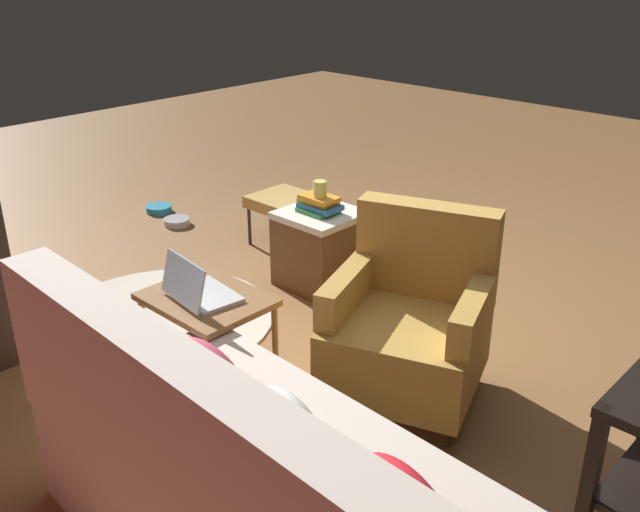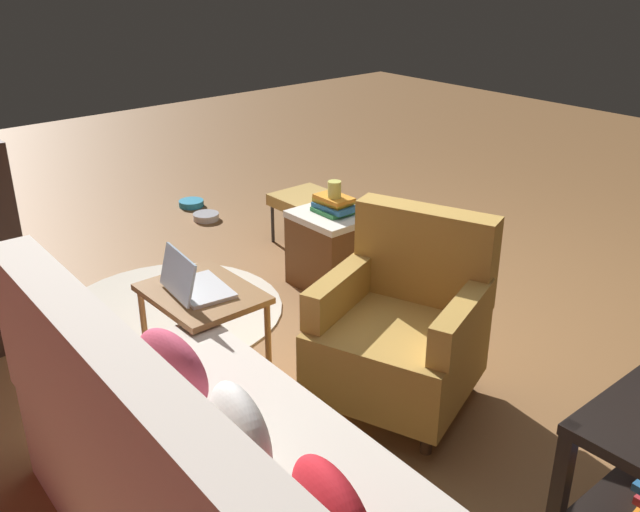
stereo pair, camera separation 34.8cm
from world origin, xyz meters
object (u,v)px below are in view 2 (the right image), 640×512
armchair (403,328)px  pet_bowl_steel (206,217)px  laptop_desk (203,302)px  laptop (193,284)px  pet_bowl_teal (191,203)px  book_stack_hamper (334,204)px  wicker_hamper (335,248)px  ottoman (306,202)px  couch (226,503)px  yellow_mug (334,189)px

armchair → pet_bowl_steel: bearing=-12.1°
laptop_desk → laptop: bearing=82.7°
armchair → pet_bowl_teal: armchair is taller
laptop_desk → pet_bowl_teal: size_ratio=2.80×
laptop_desk → book_stack_hamper: size_ratio=2.12×
wicker_hamper → pet_bowl_teal: bearing=-1.9°
book_stack_hamper → ottoman: book_stack_hamper is taller
ottoman → pet_bowl_steel: ottoman is taller
laptop → pet_bowl_teal: laptop is taller
couch → laptop: size_ratio=5.53×
couch → armchair: bearing=-73.0°
yellow_mug → pet_bowl_teal: yellow_mug is taller
laptop_desk → ottoman: laptop_desk is taller
couch → book_stack_hamper: 2.29m
laptop → wicker_hamper: laptop is taller
pet_bowl_teal → laptop_desk: bearing=150.8°
laptop_desk → wicker_hamper: (0.38, -1.17, -0.18)m
couch → book_stack_hamper: couch is taller
armchair → pet_bowl_teal: bearing=-12.1°
yellow_mug → ottoman: 0.79m
armchair → pet_bowl_teal: 3.01m
book_stack_hamper → yellow_mug: yellow_mug is taller
armchair → laptop_desk: (0.71, 0.61, 0.06)m
couch → wicker_hamper: 2.29m
laptop → pet_bowl_steel: 2.28m
yellow_mug → laptop: bearing=106.6°
ottoman → pet_bowl_teal: ottoman is taller
laptop → pet_bowl_teal: 2.60m
armchair → ottoman: bearing=-26.3°
couch → armchair: 1.25m
book_stack_hamper → pet_bowl_teal: bearing=-2.3°
ottoman → book_stack_hamper: bearing=154.5°
laptop_desk → pet_bowl_steel: (1.87, -1.16, -0.40)m
pet_bowl_steel → laptop_desk: bearing=148.1°
couch → laptop_desk: couch is taller
yellow_mug → laptop_desk: bearing=107.4°
armchair → yellow_mug: (1.07, -0.53, 0.27)m
armchair → laptop: size_ratio=2.49×
wicker_hamper → yellow_mug: size_ratio=4.80×
couch → ottoman: bearing=-44.5°
laptop_desk → wicker_hamper: size_ratio=1.17×
laptop_desk → yellow_mug: yellow_mug is taller
wicker_hamper → ottoman: 0.69m
couch → armchair: couch is taller
wicker_hamper → pet_bowl_steel: 1.50m
couch → laptop: bearing=-26.8°
laptop → yellow_mug: bearing=-73.4°
laptop_desk → wicker_hamper: 1.25m
couch → ottoman: size_ratio=4.83×
yellow_mug → ottoman: (0.65, -0.32, -0.32)m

